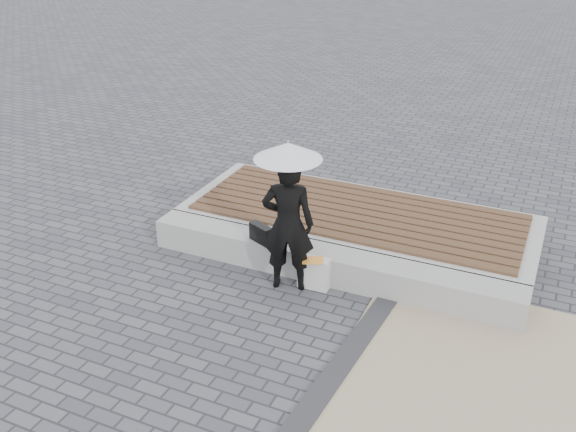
% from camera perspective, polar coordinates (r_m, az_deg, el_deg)
% --- Properties ---
extents(ground, '(80.00, 80.00, 0.00)m').
position_cam_1_polar(ground, '(7.36, -1.15, -11.42)').
color(ground, '#4C4C51').
rests_on(ground, ground).
extents(edging_band, '(0.61, 5.20, 0.04)m').
position_cam_1_polar(edging_band, '(6.77, 2.91, -15.28)').
color(edging_band, '#2F2F31').
rests_on(edging_band, ground).
extents(seating_ledge, '(5.00, 0.45, 0.40)m').
position_cam_1_polar(seating_ledge, '(8.47, 3.49, -4.24)').
color(seating_ledge, '#9D9C98').
rests_on(seating_ledge, ground).
extents(timber_platform, '(5.00, 2.00, 0.40)m').
position_cam_1_polar(timber_platform, '(9.46, 6.12, -0.83)').
color(timber_platform, '#B0B0AB').
rests_on(timber_platform, ground).
extents(timber_decking, '(4.60, 1.80, 0.04)m').
position_cam_1_polar(timber_decking, '(9.36, 6.19, 0.37)').
color(timber_decking, brown).
rests_on(timber_decking, timber_platform).
extents(woman, '(0.74, 0.59, 1.77)m').
position_cam_1_polar(woman, '(7.94, 0.00, -0.74)').
color(woman, black).
rests_on(woman, ground).
extents(parasol, '(0.82, 0.82, 1.04)m').
position_cam_1_polar(parasol, '(7.55, 0.00, 5.74)').
color(parasol, '#A7A6AB').
rests_on(parasol, ground).
extents(handbag, '(0.36, 0.25, 0.24)m').
position_cam_1_polar(handbag, '(8.51, -2.40, -1.55)').
color(handbag, black).
rests_on(handbag, seating_ledge).
extents(canvas_tote, '(0.40, 0.18, 0.42)m').
position_cam_1_polar(canvas_tote, '(8.25, 2.30, -5.02)').
color(canvas_tote, beige).
rests_on(canvas_tote, ground).
extents(magazine, '(0.31, 0.27, 0.01)m').
position_cam_1_polar(magazine, '(8.10, 2.19, -3.90)').
color(magazine, '#E24426').
rests_on(magazine, canvas_tote).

